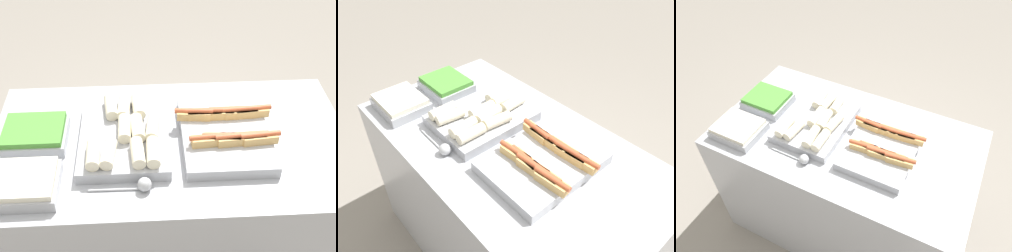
% 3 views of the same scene
% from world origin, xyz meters
% --- Properties ---
extents(ground_plane, '(12.00, 12.00, 0.00)m').
position_xyz_m(ground_plane, '(0.00, 0.00, 0.00)').
color(ground_plane, gray).
extents(counter, '(1.50, 0.84, 0.91)m').
position_xyz_m(counter, '(0.00, 0.00, 0.46)').
color(counter, '#A8AAB2').
rests_on(counter, ground_plane).
extents(tray_hotdogs, '(0.41, 0.48, 0.10)m').
position_xyz_m(tray_hotdogs, '(0.23, 0.00, 0.95)').
color(tray_hotdogs, '#A8AAB2').
rests_on(tray_hotdogs, counter).
extents(tray_wraps, '(0.36, 0.47, 0.10)m').
position_xyz_m(tray_wraps, '(-0.19, -0.00, 0.95)').
color(tray_wraps, '#A8AAB2').
rests_on(tray_wraps, counter).
extents(tray_side_front, '(0.26, 0.22, 0.07)m').
position_xyz_m(tray_side_front, '(-0.56, -0.25, 0.95)').
color(tray_side_front, '#A8AAB2').
rests_on(tray_side_front, counter).
extents(tray_side_back, '(0.26, 0.22, 0.07)m').
position_xyz_m(tray_side_back, '(-0.56, 0.03, 0.95)').
color(tray_side_back, '#A8AAB2').
rests_on(tray_side_back, counter).
extents(serving_spoon_near, '(0.24, 0.05, 0.05)m').
position_xyz_m(serving_spoon_near, '(-0.13, -0.27, 0.94)').
color(serving_spoon_near, '#B2B5BA').
rests_on(serving_spoon_near, counter).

